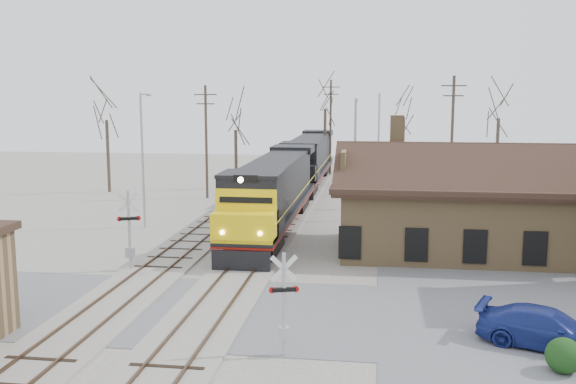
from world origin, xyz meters
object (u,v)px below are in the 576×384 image
Objects in this scene: depot at (465,212)px; locomotive_lead at (273,193)px; parked_car at (547,328)px; locomotive_trailing at (309,159)px.

depot reaches higher than locomotive_lead.
locomotive_lead reaches higher than parked_car.
depot is at bearing 25.27° from parked_car.
depot is at bearing -19.93° from locomotive_lead.
parked_car is at bearing -54.77° from locomotive_lead.
parked_car is at bearing -72.30° from locomotive_trailing.
locomotive_lead is (-11.99, 4.35, 0.19)m from depot.
depot is at bearing -65.93° from locomotive_trailing.
depot reaches higher than locomotive_trailing.
depot is 12.75m from locomotive_lead.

